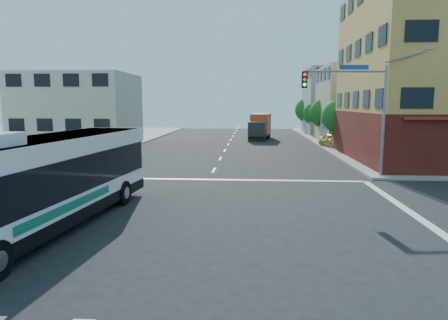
{
  "coord_description": "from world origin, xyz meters",
  "views": [
    {
      "loc": [
        2.57,
        -14.63,
        4.67
      ],
      "look_at": [
        1.26,
        4.95,
        1.88
      ],
      "focal_mm": 32.0,
      "sensor_mm": 36.0,
      "label": 1
    }
  ],
  "objects": [
    {
      "name": "ground",
      "position": [
        0.0,
        0.0,
        0.0
      ],
      "size": [
        120.0,
        120.0,
        0.0
      ],
      "primitive_type": "plane",
      "color": "black",
      "rests_on": "ground"
    },
    {
      "name": "building_east_near",
      "position": [
        16.98,
        33.98,
        4.51
      ],
      "size": [
        12.06,
        10.06,
        9.0
      ],
      "color": "#B6A98B",
      "rests_on": "ground"
    },
    {
      "name": "building_east_far",
      "position": [
        16.98,
        47.98,
        5.01
      ],
      "size": [
        12.06,
        10.06,
        10.0
      ],
      "color": "gray",
      "rests_on": "ground"
    },
    {
      "name": "building_west",
      "position": [
        -17.02,
        29.98,
        4.01
      ],
      "size": [
        12.06,
        10.06,
        8.0
      ],
      "color": "#BFB39E",
      "rests_on": "ground"
    },
    {
      "name": "signal_mast_ne",
      "position": [
        9.08,
        10.62,
        4.98
      ],
      "size": [
        7.91,
        1.13,
        8.07
      ],
      "color": "slate",
      "rests_on": "ground"
    },
    {
      "name": "street_tree_a",
      "position": [
        11.9,
        27.92,
        3.59
      ],
      "size": [
        3.6,
        3.6,
        5.53
      ],
      "color": "#331F12",
      "rests_on": "ground"
    },
    {
      "name": "street_tree_b",
      "position": [
        11.9,
        35.92,
        3.75
      ],
      "size": [
        3.8,
        3.8,
        5.79
      ],
      "color": "#331F12",
      "rests_on": "ground"
    },
    {
      "name": "street_tree_c",
      "position": [
        11.9,
        43.92,
        3.46
      ],
      "size": [
        3.4,
        3.4,
        5.29
      ],
      "color": "#331F12",
      "rests_on": "ground"
    },
    {
      "name": "street_tree_d",
      "position": [
        11.9,
        51.92,
        3.88
      ],
      "size": [
        4.0,
        4.0,
        6.03
      ],
      "color": "#331F12",
      "rests_on": "ground"
    },
    {
      "name": "transit_bus",
      "position": [
        -4.99,
        -0.84,
        1.86
      ],
      "size": [
        4.01,
        13.09,
        3.81
      ],
      "rotation": [
        0.0,
        0.0,
        -0.1
      ],
      "color": "black",
      "rests_on": "ground"
    },
    {
      "name": "box_truck",
      "position": [
        3.78,
        37.95,
        1.62
      ],
      "size": [
        3.18,
        7.65,
        3.34
      ],
      "rotation": [
        0.0,
        0.0,
        -0.14
      ],
      "color": "black",
      "rests_on": "ground"
    },
    {
      "name": "parked_car",
      "position": [
        11.43,
        27.71,
        0.78
      ],
      "size": [
        3.16,
        4.95,
        1.57
      ],
      "primitive_type": "imported",
      "rotation": [
        0.0,
        0.0,
        0.31
      ],
      "color": "gold",
      "rests_on": "ground"
    }
  ]
}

